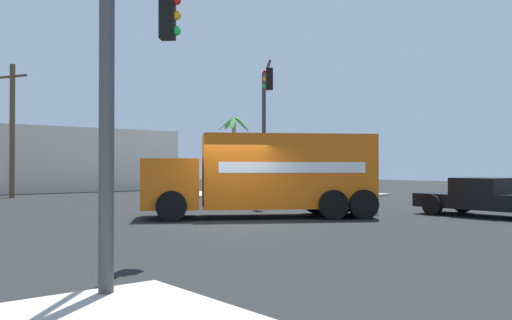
{
  "coord_description": "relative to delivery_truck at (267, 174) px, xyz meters",
  "views": [
    {
      "loc": [
        -10.52,
        -13.66,
        1.78
      ],
      "look_at": [
        2.09,
        1.63,
        2.02
      ],
      "focal_mm": 38.37,
      "sensor_mm": 36.0,
      "label": 1
    }
  ],
  "objects": [
    {
      "name": "pickup_black",
      "position": [
        6.09,
        -4.99,
        -0.78
      ],
      "size": [
        2.35,
        5.25,
        1.38
      ],
      "color": "black",
      "rests_on": "ground"
    },
    {
      "name": "delivery_truck",
      "position": [
        0.0,
        0.0,
        0.0
      ],
      "size": [
        8.08,
        6.39,
        2.9
      ],
      "color": "orange",
      "rests_on": "ground"
    },
    {
      "name": "traffic_light_primary",
      "position": [
        4.62,
        5.51,
        2.86
      ],
      "size": [
        2.72,
        3.56,
        6.45
      ],
      "color": "#38383D",
      "rests_on": "sidewalk_corner_far"
    },
    {
      "name": "ground_plane",
      "position": [
        -2.05,
        -0.97,
        -1.51
      ],
      "size": [
        100.0,
        100.0,
        0.0
      ],
      "primitive_type": "plane",
      "color": "black"
    },
    {
      "name": "vending_machine_red",
      "position": [
        11.74,
        9.55,
        -0.44
      ],
      "size": [
        1.04,
        1.12,
        1.85
      ],
      "color": "black",
      "rests_on": "sidewalk_corner_far"
    },
    {
      "name": "utility_pole",
      "position": [
        -3.51,
        18.19,
        2.44
      ],
      "size": [
        1.04,
        2.05,
        7.62
      ],
      "color": "brown",
      "rests_on": "ground"
    },
    {
      "name": "sidewalk_corner_far",
      "position": [
        9.64,
        10.72,
        -1.44
      ],
      "size": [
        10.15,
        10.15,
        0.14
      ],
      "primitive_type": "cube",
      "color": "#B2ADA0",
      "rests_on": "ground"
    },
    {
      "name": "traffic_light_secondary",
      "position": [
        -8.6,
        -6.85,
        2.38
      ],
      "size": [
        2.98,
        3.3,
        5.67
      ],
      "color": "#38383D",
      "rests_on": "sidewalk_corner_near"
    },
    {
      "name": "building_backdrop",
      "position": [
        -1.48,
        25.2,
        0.75
      ],
      "size": [
        22.79,
        6.0,
        4.52
      ],
      "primitive_type": "cube",
      "color": "beige",
      "rests_on": "ground"
    },
    {
      "name": "palm_tree_far",
      "position": [
        9.42,
        14.33,
        1.9
      ],
      "size": [
        2.18,
        2.59,
        5.02
      ],
      "color": "#7A6647",
      "rests_on": "sidewalk_corner_far"
    }
  ]
}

